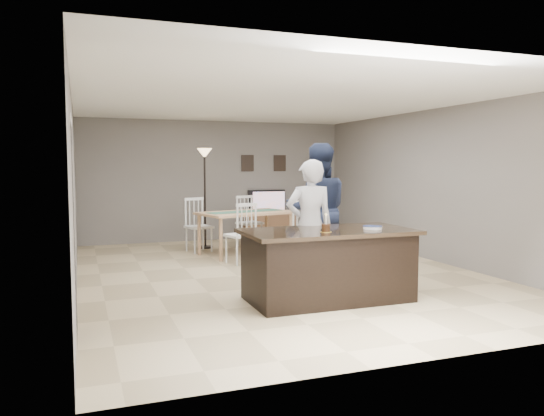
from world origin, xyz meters
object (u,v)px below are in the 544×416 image
object	(u,v)px
tv_console	(269,226)
man	(317,210)
plate_stack	(373,227)
floor_lamp	(205,171)
kitchen_island	(328,265)
birthday_cake	(326,228)
dining_table	(245,219)
woman	(310,226)
television	(268,201)

from	to	relation	value
tv_console	man	xyz separation A→B (m)	(-0.72, -4.22, 0.72)
plate_stack	floor_lamp	distance (m)	4.98
kitchen_island	floor_lamp	bearing A→B (deg)	96.23
birthday_cake	plate_stack	size ratio (longest dim) A/B	0.90
kitchen_island	dining_table	distance (m)	3.70
birthday_cake	dining_table	world-z (taller)	birthday_cake
dining_table	floor_lamp	size ratio (longest dim) A/B	1.14
floor_lamp	tv_console	bearing A→B (deg)	27.50
man	plate_stack	bearing A→B (deg)	109.61
woman	dining_table	bearing A→B (deg)	-83.33
television	birthday_cake	xyz separation A→B (m)	(-1.34, -5.85, 0.09)
dining_table	woman	bearing A→B (deg)	-106.99
man	tv_console	bearing A→B (deg)	-83.09
floor_lamp	birthday_cake	bearing A→B (deg)	-85.61
tv_console	dining_table	bearing A→B (deg)	-121.47
tv_console	plate_stack	distance (m)	5.78
plate_stack	kitchen_island	bearing A→B (deg)	166.19
television	floor_lamp	xyz separation A→B (m)	(-1.71, -0.96, 0.72)
tv_console	floor_lamp	bearing A→B (deg)	-152.50
television	birthday_cake	distance (m)	6.00
woman	birthday_cake	size ratio (longest dim) A/B	8.10
man	floor_lamp	xyz separation A→B (m)	(-0.99, 3.33, 0.57)
birthday_cake	plate_stack	world-z (taller)	birthday_cake
woman	man	xyz separation A→B (m)	(0.49, 0.80, 0.13)
television	man	xyz separation A→B (m)	(-0.72, -4.29, 0.16)
tv_console	dining_table	size ratio (longest dim) A/B	0.51
man	floor_lamp	size ratio (longest dim) A/B	1.00
television	dining_table	world-z (taller)	television
kitchen_island	television	size ratio (longest dim) A/B	2.35
kitchen_island	tv_console	distance (m)	5.70
woman	plate_stack	size ratio (longest dim) A/B	7.27
tv_console	plate_stack	bearing A→B (deg)	-96.45
man	dining_table	world-z (taller)	man
tv_console	woman	size ratio (longest dim) A/B	0.67
birthday_cake	woman	bearing A→B (deg)	80.56
kitchen_island	dining_table	xyz separation A→B (m)	(0.05, 3.69, 0.22)
birthday_cake	floor_lamp	size ratio (longest dim) A/B	0.11
tv_console	floor_lamp	distance (m)	2.32
plate_stack	man	bearing A→B (deg)	92.99
tv_console	floor_lamp	size ratio (longest dim) A/B	0.59
kitchen_island	plate_stack	world-z (taller)	plate_stack
plate_stack	floor_lamp	world-z (taller)	floor_lamp
woman	floor_lamp	bearing A→B (deg)	-75.31
man	floor_lamp	distance (m)	3.52
kitchen_island	dining_table	size ratio (longest dim) A/B	0.92
kitchen_island	plate_stack	size ratio (longest dim) A/B	8.76
kitchen_island	birthday_cake	distance (m)	0.56
woman	plate_stack	xyz separation A→B (m)	(0.56, -0.69, 0.03)
tv_console	birthday_cake	world-z (taller)	birthday_cake
kitchen_island	television	world-z (taller)	television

